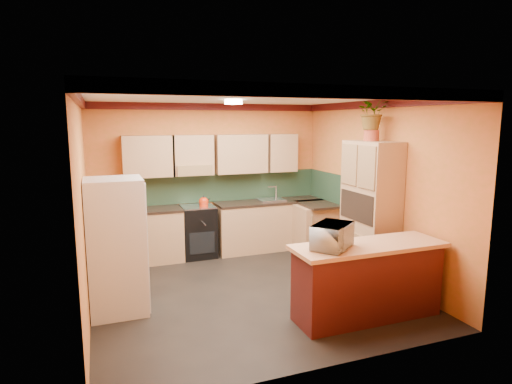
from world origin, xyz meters
The scene contains 15 objects.
room_shell centered at (0.02, 0.28, 2.09)m, with size 4.24×4.24×2.72m.
base_cabinets_back centered at (0.33, 1.80, 0.44)m, with size 3.65×0.60×0.88m, color tan.
countertop_back centered at (0.33, 1.80, 0.90)m, with size 3.65×0.62×0.04m, color black.
stove centered at (-0.30, 1.80, 0.46)m, with size 0.58×0.58×0.91m, color black.
kettle centered at (-0.20, 1.75, 1.00)m, with size 0.17×0.17×0.18m, color red, non-canonical shape.
sink centered at (1.10, 1.80, 0.94)m, with size 0.48×0.40×0.03m, color silver.
base_cabinets_right centered at (1.80, 1.24, 0.44)m, with size 0.60×0.80×0.88m, color tan.
countertop_right centered at (1.80, 1.24, 0.90)m, with size 0.62×0.80×0.04m, color black.
fridge centered at (-1.75, -0.06, 0.85)m, with size 0.68×0.66×1.70m, color silver.
pantry centered at (1.85, -0.24, 1.05)m, with size 0.48×0.90×2.10m, color tan.
fern_pot centered at (1.85, -0.19, 2.18)m, with size 0.22×0.22×0.16m, color #A43F27.
fern centered at (1.85, -0.19, 2.52)m, with size 0.47×0.41×0.52m, color tan.
breakfast_bar centered at (1.09, -1.31, 0.44)m, with size 1.80×0.55×0.88m, color #4E1212.
bar_top centered at (1.09, -1.31, 0.91)m, with size 1.90×0.65×0.05m, color tan.
microwave centered at (0.58, -1.31, 1.08)m, with size 0.53×0.36×0.29m, color silver.
Camera 1 is at (-1.92, -5.47, 2.38)m, focal length 30.00 mm.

